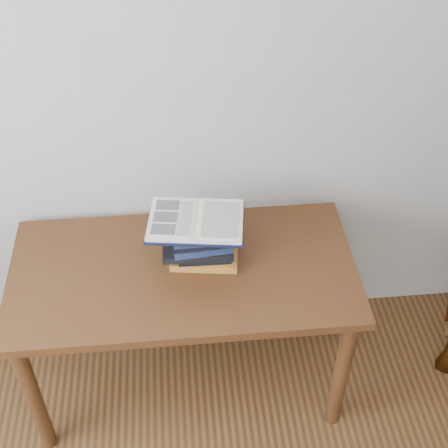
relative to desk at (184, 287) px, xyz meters
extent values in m
cube|color=#B7B4AD|center=(0.00, 0.37, 0.71)|extent=(3.50, 0.04, 2.60)
cube|color=#4A2812|center=(0.00, 0.00, 0.08)|extent=(1.29, 0.64, 0.04)
cylinder|color=#4A2812|center=(-0.58, -0.26, -0.26)|extent=(0.06, 0.06, 0.65)
cylinder|color=#4A2812|center=(0.58, -0.26, -0.26)|extent=(0.06, 0.06, 0.65)
cylinder|color=#4A2812|center=(-0.58, 0.26, -0.26)|extent=(0.06, 0.06, 0.65)
cylinder|color=#4A2812|center=(0.58, 0.26, -0.26)|extent=(0.06, 0.06, 0.65)
cube|color=#B67629|center=(0.08, 0.05, 0.12)|extent=(0.27, 0.20, 0.03)
cube|color=black|center=(0.08, 0.04, 0.15)|extent=(0.20, 0.13, 0.03)
cube|color=black|center=(0.06, 0.05, 0.17)|extent=(0.26, 0.18, 0.03)
cube|color=#1A264E|center=(0.07, 0.04, 0.20)|extent=(0.22, 0.16, 0.03)
cube|color=black|center=(0.07, 0.05, 0.23)|extent=(0.23, 0.18, 0.03)
cube|color=#1A264E|center=(0.08, 0.05, 0.26)|extent=(0.22, 0.17, 0.03)
cube|color=black|center=(0.06, 0.05, 0.28)|extent=(0.37, 0.29, 0.01)
cube|color=beige|center=(-0.03, 0.07, 0.29)|extent=(0.19, 0.25, 0.02)
cube|color=beige|center=(0.14, 0.04, 0.29)|extent=(0.19, 0.25, 0.02)
cylinder|color=beige|center=(0.06, 0.05, 0.29)|extent=(0.04, 0.23, 0.01)
cube|color=black|center=(-0.04, 0.14, 0.30)|extent=(0.09, 0.07, 0.00)
cube|color=black|center=(-0.05, 0.07, 0.30)|extent=(0.09, 0.07, 0.00)
cube|color=black|center=(-0.06, 0.01, 0.30)|extent=(0.09, 0.07, 0.00)
cube|color=beige|center=(0.02, 0.06, 0.30)|extent=(0.07, 0.19, 0.00)
cube|color=beige|center=(0.15, 0.04, 0.30)|extent=(0.16, 0.21, 0.00)
camera|label=1|loc=(0.00, -1.61, 1.78)|focal=50.00mm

